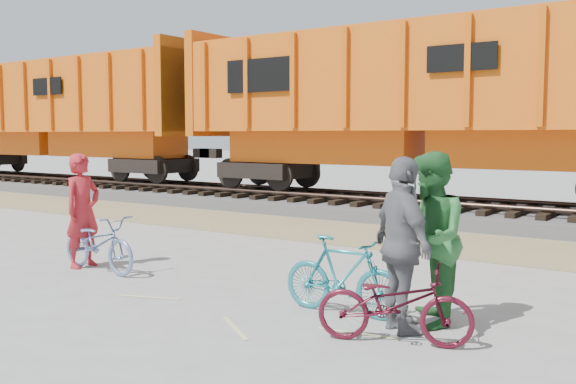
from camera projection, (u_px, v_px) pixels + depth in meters
name	position (u px, v px, depth m)	size (l,w,h in m)	color
ground	(246.00, 296.00, 8.54)	(120.00, 120.00, 0.00)	#9E9E99
gravel_strip	(413.00, 240.00, 13.05)	(120.00, 3.00, 0.02)	#93825B
ballast_bed	(471.00, 215.00, 15.91)	(120.00, 4.00, 0.30)	slate
track	(471.00, 202.00, 15.88)	(120.00, 2.60, 0.24)	black
hopper_car_left	(61.00, 112.00, 24.79)	(14.00, 3.13, 4.65)	black
hopper_car_center	(428.00, 100.00, 16.31)	(14.00, 3.13, 4.65)	black
bicycle_blue	(99.00, 243.00, 10.01)	(0.60, 1.71, 0.90)	#6B81AF
bicycle_teal	(343.00, 276.00, 7.61)	(0.44, 1.56, 0.94)	teal
bicycle_maroon	(394.00, 304.00, 6.55)	(0.55, 1.59, 0.84)	#4E0F1E
person_solo	(83.00, 211.00, 10.33)	(0.67, 0.44, 1.84)	#B22128
person_man	(430.00, 239.00, 7.16)	(0.95, 0.74, 1.96)	#2C7033
person_woman	(403.00, 245.00, 6.88)	(1.12, 0.47, 1.91)	slate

